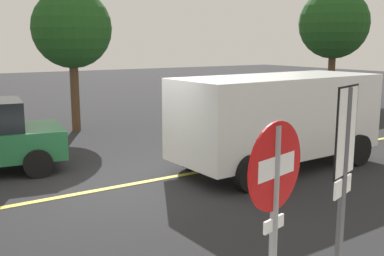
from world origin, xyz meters
The scene contains 8 objects.
ground_plane centered at (0.00, 0.00, 0.00)m, with size 80.00×80.00×0.00m, color #262628.
lane_marking_centre centered at (3.00, 0.00, 0.01)m, with size 28.00×0.16×0.01m, color #E0D14C.
stop_sign centered at (-1.18, -5.86, 1.60)m, with size 0.74×0.20×2.34m.
speed_limit_sign centered at (0.26, -5.40, 1.76)m, with size 0.52×0.18×2.52m.
white_van centered at (3.85, -0.64, 1.27)m, with size 5.27×2.41×2.20m.
car_blue_behind_van centered at (10.85, 3.79, 0.84)m, with size 3.99×2.36×1.71m.
tree_left_verge centered at (1.35, 6.56, 3.41)m, with size 2.62×2.62×4.74m.
tree_centre_verge centered at (15.37, 7.58, 3.91)m, with size 3.54×3.54×5.70m.
Camera 1 is at (-3.74, -8.54, 2.96)m, focal length 42.91 mm.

